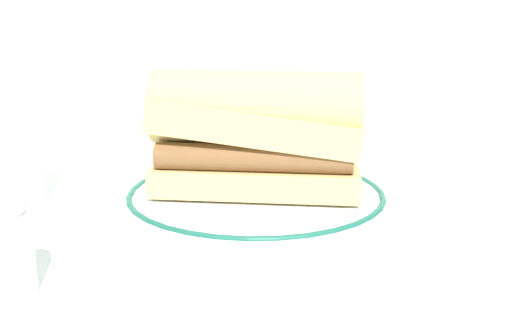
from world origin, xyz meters
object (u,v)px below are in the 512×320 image
sausage_sandwich (256,131)px  plate (256,196)px  drinking_glass (8,160)px  salt_shaker (10,242)px

sausage_sandwich → plate: bearing=-142.7°
plate → sausage_sandwich: size_ratio=1.28×
drinking_glass → salt_shaker: size_ratio=1.41×
plate → sausage_sandwich: bearing=23.2°
plate → salt_shaker: (-0.19, -0.17, 0.03)m
sausage_sandwich → salt_shaker: bearing=-124.0°
sausage_sandwich → drinking_glass: size_ratio=1.95×
sausage_sandwich → salt_shaker: size_ratio=2.75×
salt_shaker → sausage_sandwich: bearing=41.9°
plate → salt_shaker: bearing=-138.1°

